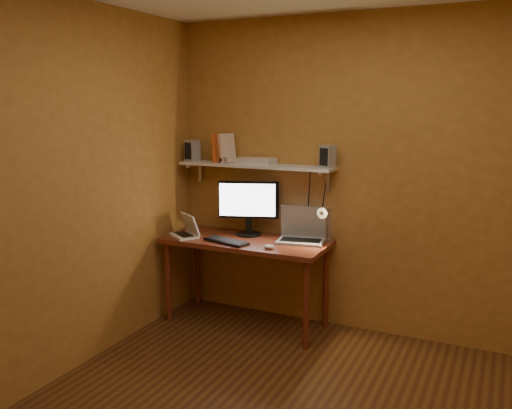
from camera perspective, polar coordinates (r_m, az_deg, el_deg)
The scene contains 14 objects.
room at distance 2.96m, azimuth 4.21°, elevation -0.83°, with size 3.44×3.24×2.64m.
desk at distance 4.62m, azimuth -1.07°, elevation -4.74°, with size 1.40×0.60×0.75m.
wall_shelf at distance 4.66m, azimuth -0.03°, elevation 4.08°, with size 1.40×0.25×0.21m.
monitor at distance 4.71m, azimuth -0.78°, elevation -0.06°, with size 0.51×0.28×0.48m.
laptop at distance 4.56m, azimuth 4.86°, elevation -2.93°, with size 0.43×0.34×0.29m.
netbook at distance 4.74m, azimuth -7.30°, elevation -2.70°, with size 0.33×0.31×0.20m.
keyboard at distance 4.51m, azimuth -3.15°, elevation -3.89°, with size 0.40×0.13×0.02m, color black.
mouse at distance 4.31m, azimuth 1.37°, elevation -4.47°, with size 0.09×0.06×0.03m, color silver.
desk_lamp at distance 4.42m, azimuth 7.32°, elevation -1.61°, with size 0.09×0.23×0.38m.
speaker_left at distance 4.95m, azimuth -6.71°, elevation 5.66°, with size 0.10×0.10×0.19m, color gray.
speaker_right at distance 4.43m, azimuth 7.55°, elevation 5.03°, with size 0.10×0.10×0.18m, color gray.
books at distance 4.81m, azimuth -3.42°, elevation 5.96°, with size 0.17×0.18×0.25m.
shelf_camera at distance 4.75m, azimuth -3.59°, elevation 4.72°, with size 0.10×0.06×0.06m.
router at distance 4.66m, azimuth 0.01°, elevation 4.60°, with size 0.32×0.21×0.05m, color silver.
Camera 1 is at (1.06, -2.70, 1.88)m, focal length 38.00 mm.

